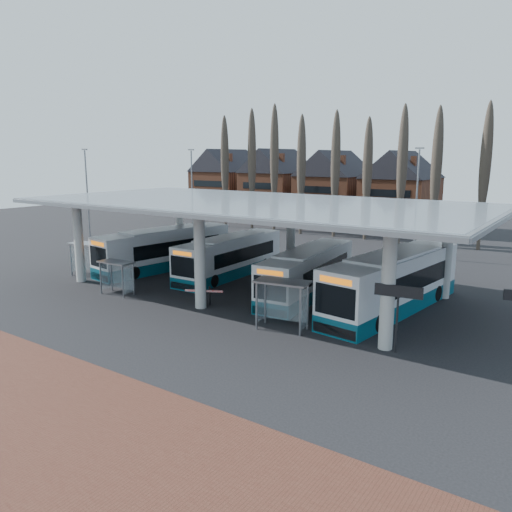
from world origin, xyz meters
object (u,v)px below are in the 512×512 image
Objects in this scene: bus_3 at (394,283)px; shelter_2 at (283,293)px; shelter_1 at (118,270)px; shelter_0 at (88,252)px; bus_0 at (166,250)px; bus_1 at (231,257)px; bus_2 at (308,273)px.

shelter_2 is at bearing -112.09° from bus_3.
shelter_0 is at bearing 155.84° from shelter_1.
bus_3 is (19.89, -0.44, 0.09)m from bus_0.
bus_1 is at bearing 26.58° from shelter_0.
bus_2 is at bearing 30.47° from shelter_1.
bus_1 is 11.32m from shelter_0.
shelter_2 is at bearing -15.83° from bus_0.
bus_2 is at bearing 7.18° from bus_0.
bus_0 is at bearing -174.14° from bus_3.
shelter_0 is at bearing -113.39° from bus_0.
bus_0 is 0.95× the size of bus_3.
shelter_2 is (10.07, -8.42, 0.50)m from bus_1.
bus_1 is 0.99× the size of bus_2.
shelter_0 is 1.18× the size of shelter_1.
shelter_2 is (13.09, 0.39, 0.32)m from shelter_1.
bus_2 reaches higher than shelter_2.
shelter_2 is (2.25, -6.95, 0.49)m from bus_2.
bus_0 is 4.92× the size of shelter_1.
bus_0 is 1.10× the size of bus_1.
bus_0 is 8.20m from shelter_1.
bus_0 is 3.99× the size of shelter_2.
shelter_2 is at bearing -41.59° from bus_1.
shelter_0 is at bearing 164.65° from shelter_2.
bus_3 reaches higher than shelter_0.
bus_2 reaches higher than shelter_1.
bus_3 reaches higher than shelter_1.
bus_0 is 1.08× the size of bus_2.
bus_0 is 17.65m from shelter_2.
bus_2 is at bearing 8.02° from shelter_0.
shelter_1 is (3.00, -7.63, 0.06)m from bus_0.
bus_3 reaches higher than bus_0.
bus_1 is (6.02, 1.18, -0.12)m from bus_0.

